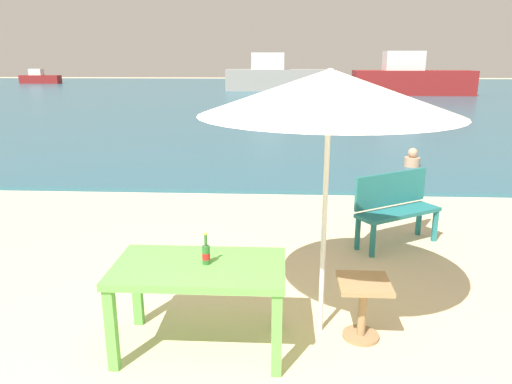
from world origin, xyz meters
name	(u,v)px	position (x,y,z in m)	size (l,w,h in m)	color
ground_plane	(275,364)	(0.00, 0.00, 0.00)	(120.00, 120.00, 0.00)	beige
sea_water	(282,94)	(0.00, 30.00, 0.04)	(120.00, 50.00, 0.08)	#2D6075
picnic_table_green	(200,277)	(-0.63, 0.22, 0.65)	(1.40, 0.80, 0.76)	#60B24C
beer_bottle_amber	(206,253)	(-0.57, 0.23, 0.85)	(0.07, 0.07, 0.26)	#2D662D
patio_umbrella	(330,92)	(0.40, 0.53, 2.12)	(2.10, 2.10, 2.30)	silver
side_table_wood	(363,301)	(0.75, 0.43, 0.35)	(0.44, 0.44, 0.54)	#9E7A51
bench_teal_center	(395,204)	(1.52, 2.71, 0.54)	(1.21, 0.94, 0.95)	#237275
swimmer_person	(412,159)	(2.91, 7.15, 0.24)	(0.34, 0.34, 0.41)	tan
boat_cargo_ship	(276,77)	(-0.46, 32.97, 1.06)	(7.48, 2.04, 2.72)	gray
boat_tanker	(411,79)	(8.39, 28.99, 1.07)	(7.61, 2.07, 2.77)	maroon
boat_barge	(40,78)	(-23.06, 42.27, 0.57)	(3.74, 1.02, 1.36)	maroon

